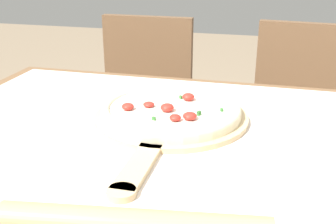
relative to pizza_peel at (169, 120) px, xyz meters
The scene contains 6 objects.
dining_table 0.15m from the pizza_peel, 75.66° to the right, with size 1.21×0.89×0.75m.
towel_cloth 0.08m from the pizza_peel, 75.66° to the right, with size 1.13×0.81×0.00m.
pizza_peel is the anchor object (origin of this frame).
pizza 0.03m from the pizza_peel, 89.97° to the left, with size 0.32×0.32×0.04m.
chair_left 0.81m from the pizza_peel, 112.65° to the left, with size 0.40×0.40×0.87m.
chair_right 0.83m from the pizza_peel, 64.59° to the left, with size 0.44×0.44×0.87m.
Camera 1 is at (0.20, -0.78, 1.14)m, focal length 45.00 mm.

